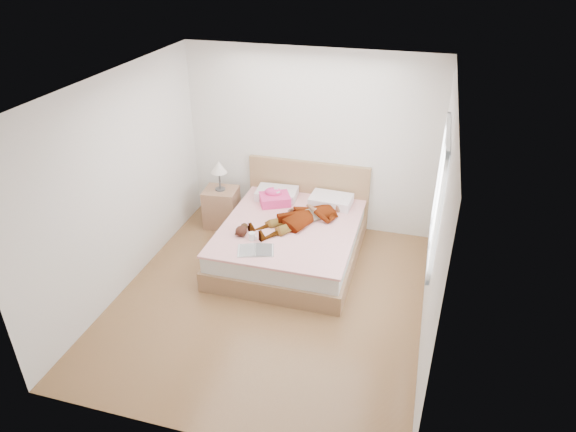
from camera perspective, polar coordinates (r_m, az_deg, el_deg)
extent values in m
plane|color=#4D2F18|center=(6.29, -2.13, -9.23)|extent=(4.00, 4.00, 0.00)
imported|color=white|center=(6.81, 1.80, 0.22)|extent=(1.45, 1.52, 0.21)
ellipsoid|color=black|center=(7.36, -1.65, 1.96)|extent=(0.54, 0.60, 0.07)
cube|color=silver|center=(7.23, -1.26, 2.87)|extent=(0.11, 0.10, 0.06)
plane|color=white|center=(5.11, -2.67, 14.32)|extent=(4.00, 4.00, 0.00)
plane|color=white|center=(7.34, 2.46, 8.31)|extent=(3.60, 0.00, 3.60)
plane|color=silver|center=(4.05, -11.23, -11.48)|extent=(3.60, 0.00, 3.60)
plane|color=silver|center=(6.33, -18.11, 3.30)|extent=(0.00, 4.00, 4.00)
plane|color=silver|center=(5.37, 16.26, -1.17)|extent=(0.00, 4.00, 4.00)
cube|color=white|center=(5.54, 16.36, 2.16)|extent=(0.02, 1.10, 1.30)
cube|color=silver|center=(5.02, 16.21, -0.71)|extent=(0.04, 0.06, 1.42)
cube|color=silver|center=(6.07, 16.49, 4.54)|extent=(0.04, 0.06, 1.42)
cube|color=silver|center=(5.87, 15.45, -3.77)|extent=(0.04, 1.22, 0.06)
cube|color=silver|center=(5.28, 17.38, 8.75)|extent=(0.04, 1.22, 0.06)
cube|color=silver|center=(5.54, 16.32, 2.17)|extent=(0.03, 0.04, 1.30)
cube|color=brown|center=(6.96, 0.22, -3.72)|extent=(1.78, 2.08, 0.26)
cube|color=silver|center=(6.83, 0.23, -2.03)|extent=(1.70, 2.00, 0.22)
cube|color=white|center=(6.77, 0.23, -1.12)|extent=(1.74, 2.04, 0.03)
cube|color=olive|center=(7.63, 2.26, 2.58)|extent=(1.80, 0.07, 1.00)
cube|color=white|center=(7.44, -1.25, 2.51)|extent=(0.61, 0.44, 0.13)
cube|color=white|center=(7.27, 4.80, 1.74)|extent=(0.60, 0.43, 0.13)
cube|color=#F74394|center=(7.26, -1.48, 1.85)|extent=(0.52, 0.48, 0.14)
ellipsoid|color=#FF4591|center=(7.28, -1.64, 2.67)|extent=(0.26, 0.21, 0.12)
cube|color=silver|center=(6.23, -3.62, -3.85)|extent=(0.49, 0.40, 0.01)
cube|color=white|center=(6.24, -4.64, -3.78)|extent=(0.29, 0.34, 0.02)
cube|color=black|center=(6.23, -2.60, -3.76)|extent=(0.29, 0.34, 0.02)
cylinder|color=white|center=(6.44, -4.03, -2.25)|extent=(0.11, 0.11, 0.10)
torus|color=white|center=(6.41, -3.72, -2.36)|extent=(0.07, 0.04, 0.07)
cylinder|color=black|center=(6.42, -4.04, -1.96)|extent=(0.09, 0.09, 0.00)
ellipsoid|color=black|center=(6.53, -5.22, -1.65)|extent=(0.16, 0.18, 0.13)
ellipsoid|color=#EEE0C6|center=(6.52, -5.27, -1.63)|extent=(0.09, 0.09, 0.06)
sphere|color=black|center=(6.60, -4.88, -1.19)|extent=(0.09, 0.09, 0.09)
sphere|color=#F6A0C5|center=(6.63, -5.05, -0.87)|extent=(0.04, 0.04, 0.04)
sphere|color=pink|center=(6.60, -4.50, -0.97)|extent=(0.04, 0.04, 0.04)
ellipsoid|color=black|center=(6.54, -5.78, -1.95)|extent=(0.04, 0.06, 0.03)
ellipsoid|color=black|center=(6.50, -4.92, -2.12)|extent=(0.04, 0.06, 0.03)
cube|color=brown|center=(7.72, -7.39, 0.96)|extent=(0.52, 0.47, 0.59)
cylinder|color=#4A4A4A|center=(7.59, -7.53, 2.98)|extent=(0.16, 0.16, 0.02)
cylinder|color=#4A4A4A|center=(7.52, -7.61, 4.00)|extent=(0.03, 0.03, 0.30)
cone|color=silver|center=(7.44, -7.71, 5.41)|extent=(0.25, 0.25, 0.17)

